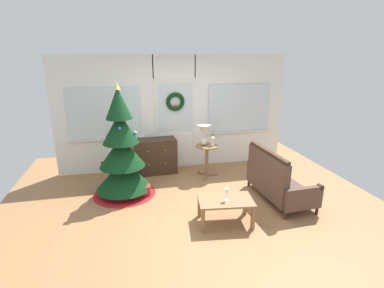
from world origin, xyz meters
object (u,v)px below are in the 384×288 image
side_table (207,155)px  wine_glass (227,192)px  table_lamp (204,132)px  flower_vase (212,141)px  coffee_table (225,203)px  gift_box (145,190)px  christmas_tree (122,157)px  settee_sofa (276,180)px  dresser_cabinet (156,156)px

side_table → wine_glass: size_ratio=3.58×
table_lamp → flower_vase: bearing=-32.0°
coffee_table → gift_box: bearing=133.3°
coffee_table → gift_box: size_ratio=4.79×
side_table → christmas_tree: bearing=-164.9°
settee_sofa → table_lamp: 1.78m
christmas_tree → wine_glass: 2.10m
flower_vase → gift_box: size_ratio=1.87×
settee_sofa → coffee_table: settee_sofa is taller
settee_sofa → side_table: (-0.92, 1.32, 0.12)m
table_lamp → flower_vase: table_lamp is taller
flower_vase → gift_box: (-1.47, -0.57, -0.72)m
coffee_table → wine_glass: bearing=-79.1°
wine_glass → gift_box: (-1.17, 1.26, -0.45)m
christmas_tree → side_table: bearing=15.1°
coffee_table → christmas_tree: bearing=138.1°
settee_sofa → dresser_cabinet: bearing=138.1°
flower_vase → dresser_cabinet: bearing=156.2°
side_table → table_lamp: bearing=146.3°
christmas_tree → table_lamp: size_ratio=4.74×
settee_sofa → side_table: size_ratio=2.09×
table_lamp → gift_box: 1.72m
settee_sofa → christmas_tree: bearing=162.4°
flower_vase → coffee_table: (-0.31, -1.80, -0.47)m
christmas_tree → dresser_cabinet: size_ratio=2.27×
christmas_tree → table_lamp: (1.69, 0.51, 0.24)m
wine_glass → gift_box: 1.77m
dresser_cabinet → settee_sofa: 2.65m
side_table → coffee_table: side_table is taller
settee_sofa → coffee_table: size_ratio=1.62×
flower_vase → gift_box: 1.73m
christmas_tree → settee_sofa: 2.83m
flower_vase → gift_box: flower_vase is taller
side_table → settee_sofa: bearing=-55.0°
dresser_cabinet → wine_glass: size_ratio=4.72×
gift_box → flower_vase: bearing=21.0°
gift_box → side_table: bearing=24.5°
coffee_table → gift_box: coffee_table is taller
settee_sofa → flower_vase: flower_vase is taller
flower_vase → settee_sofa: bearing=-56.8°
dresser_cabinet → settee_sofa: (1.97, -1.77, -0.01)m
side_table → flower_vase: flower_vase is taller
dresser_cabinet → coffee_table: size_ratio=1.03×
side_table → coffee_table: (-0.21, -1.86, -0.15)m
christmas_tree → coffee_table: (1.54, -1.38, -0.40)m
dresser_cabinet → christmas_tree: bearing=-127.3°
dresser_cabinet → wine_glass: bearing=-70.1°
side_table → dresser_cabinet: bearing=156.9°
christmas_tree → dresser_cabinet: christmas_tree is taller
coffee_table → gift_box: (-1.16, 1.23, -0.25)m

